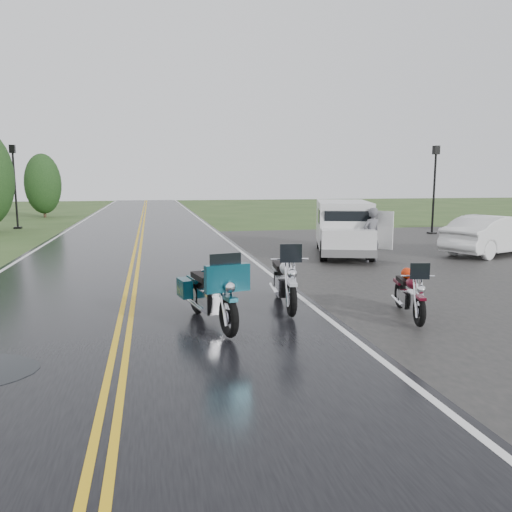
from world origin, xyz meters
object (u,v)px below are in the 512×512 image
at_px(lamp_post_far_left, 15,187).
at_px(lamp_post_far_right, 434,190).
at_px(sedan_white, 493,236).
at_px(motorcycle_teal, 229,300).
at_px(van_white, 324,232).
at_px(person_at_van, 371,236).
at_px(motorcycle_silver, 292,285).
at_px(motorcycle_red, 420,299).

distance_m(lamp_post_far_left, lamp_post_far_right, 22.26).
distance_m(sedan_white, lamp_post_far_left, 23.99).
xyz_separation_m(motorcycle_teal, lamp_post_far_left, (-8.49, 21.88, 1.61)).
xyz_separation_m(van_white, lamp_post_far_right, (8.19, 7.01, 1.22)).
bearing_deg(person_at_van, motorcycle_silver, 36.61).
height_order(person_at_van, sedan_white, person_at_van).
height_order(lamp_post_far_left, lamp_post_far_right, lamp_post_far_left).
bearing_deg(van_white, motorcycle_red, -79.43).
bearing_deg(lamp_post_far_right, lamp_post_far_left, 160.53).
distance_m(motorcycle_silver, person_at_van, 7.34).
xyz_separation_m(lamp_post_far_left, lamp_post_far_right, (20.99, -7.42, -0.12)).
xyz_separation_m(motorcycle_silver, lamp_post_far_right, (11.13, 13.44, 1.50)).
height_order(van_white, lamp_post_far_right, lamp_post_far_right).
relative_size(van_white, sedan_white, 1.17).
relative_size(van_white, lamp_post_far_right, 1.13).
bearing_deg(motorcycle_teal, lamp_post_far_right, 37.09).
xyz_separation_m(van_white, lamp_post_far_left, (-12.80, 14.43, 1.34)).
bearing_deg(lamp_post_far_right, motorcycle_red, -121.93).
relative_size(motorcycle_red, motorcycle_teal, 0.80).
relative_size(motorcycle_teal, lamp_post_far_left, 0.52).
relative_size(person_at_van, lamp_post_far_right, 0.40).
height_order(motorcycle_silver, lamp_post_far_right, lamp_post_far_right).
distance_m(van_white, lamp_post_far_right, 10.85).
relative_size(motorcycle_silver, van_white, 0.47).
distance_m(motorcycle_teal, van_white, 8.61).
height_order(motorcycle_red, lamp_post_far_left, lamp_post_far_left).
bearing_deg(motorcycle_red, motorcycle_silver, 166.23).
xyz_separation_m(motorcycle_red, lamp_post_far_left, (-11.93, 21.96, 1.75)).
relative_size(motorcycle_silver, sedan_white, 0.55).
bearing_deg(motorcycle_teal, motorcycle_silver, 24.50).
bearing_deg(lamp_post_far_left, motorcycle_teal, -68.80).
height_order(motorcycle_teal, motorcycle_silver, motorcycle_teal).
distance_m(person_at_van, lamp_post_far_right, 10.22).
relative_size(van_white, person_at_van, 2.81).
distance_m(motorcycle_red, motorcycle_silver, 2.35).
height_order(motorcycle_silver, van_white, van_white).
xyz_separation_m(sedan_white, lamp_post_far_right, (1.78, 6.87, 1.49)).
bearing_deg(motorcycle_silver, van_white, 71.70).
relative_size(motorcycle_red, lamp_post_far_left, 0.41).
height_order(motorcycle_red, van_white, van_white).
height_order(motorcycle_teal, van_white, van_white).
height_order(motorcycle_red, motorcycle_teal, motorcycle_teal).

